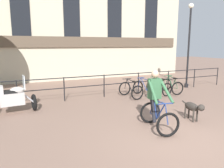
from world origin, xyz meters
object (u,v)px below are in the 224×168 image
Objects in this scene: parked_bicycle_near_lamp at (131,90)px; parked_bicycle_mid_left at (145,89)px; parked_motorcycle at (12,98)px; street_lamp at (189,42)px; cyclist_with_bike at (157,103)px; parked_bicycle_far_end at (172,86)px; parked_bicycle_mid_right at (159,87)px; dog at (193,108)px.

parked_bicycle_near_lamp is 0.96× the size of parked_bicycle_mid_left.
parked_bicycle_near_lamp is at bearing -91.26° from parked_motorcycle.
parked_bicycle_near_lamp is 4.77m from street_lamp.
cyclist_with_bike is 7.14m from street_lamp.
parked_bicycle_far_end is at bearing 54.75° from cyclist_with_bike.
parked_bicycle_mid_right is 0.26× the size of street_lamp.
dog is at bearing 60.18° from parked_bicycle_mid_right.
parked_bicycle_far_end is (1.58, -0.00, -0.00)m from parked_bicycle_mid_left.
cyclist_with_bike reaches higher than parked_bicycle_far_end.
parked_bicycle_mid_left and parked_bicycle_mid_right have the same top height.
parked_bicycle_near_lamp is at bearing 81.26° from cyclist_with_bike.
parked_bicycle_mid_right is at bearing 175.84° from parked_bicycle_near_lamp.
street_lamp is (5.32, 4.39, 1.83)m from cyclist_with_bike.
cyclist_with_bike reaches higher than parked_bicycle_near_lamp.
parked_motorcycle is at bearing 149.03° from cyclist_with_bike.
parked_bicycle_mid_right is 0.79m from parked_bicycle_far_end.
street_lamp reaches higher than parked_bicycle_mid_right.
dog is (1.43, -0.02, -0.32)m from cyclist_with_bike.
parked_bicycle_mid_right is at bearing 72.94° from dog.
street_lamp is (3.35, 0.81, 2.23)m from parked_bicycle_mid_left.
dog is at bearing 8.99° from cyclist_with_bike.
parked_motorcycle is 1.37× the size of parked_bicycle_far_end.
dog is at bearing 66.54° from parked_bicycle_far_end.
parked_bicycle_mid_left is 0.79m from parked_bicycle_mid_right.
parked_bicycle_mid_right is at bearing -92.07° from parked_motorcycle.
parked_motorcycle is 5.03m from parked_bicycle_near_lamp.
parked_bicycle_near_lamp is 0.96× the size of parked_bicycle_mid_right.
parked_bicycle_mid_left is at bearing -91.72° from parked_motorcycle.
parked_motorcycle is at bearing 151.30° from dog.
parked_motorcycle is at bearing -0.79° from parked_bicycle_near_lamp.
parked_bicycle_far_end is 2.96m from street_lamp.
street_lamp is at bearing -171.79° from parked_bicycle_mid_right.
street_lamp is at bearing -173.07° from parked_bicycle_near_lamp.
parked_bicycle_far_end is at bearing 170.58° from parked_bicycle_mid_right.
cyclist_with_bike is 3.79m from parked_bicycle_near_lamp.
parked_motorcycle is 7.40m from parked_bicycle_far_end.
parked_motorcycle is 5.83m from parked_bicycle_mid_left.
parked_motorcycle is (-3.84, 3.28, -0.20)m from cyclist_with_bike.
dog is 0.22× the size of street_lamp.
parked_bicycle_mid_left is at bearing 84.72° from dog.
parked_bicycle_mid_right and parked_bicycle_far_end have the same top height.
parked_bicycle_far_end is at bearing 62.74° from dog.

